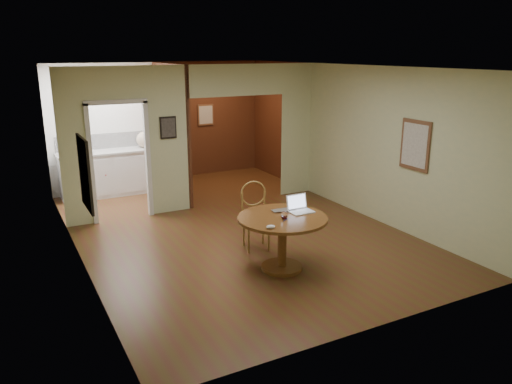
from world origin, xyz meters
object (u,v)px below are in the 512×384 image
closed_laptop (284,211)px  chair (255,211)px  dining_table (282,231)px  open_laptop (299,207)px

closed_laptop → chair: bearing=101.0°
chair → dining_table: bearing=-80.5°
open_laptop → closed_laptop: size_ratio=1.01×
chair → open_laptop: chair is taller
dining_table → closed_laptop: 0.30m
dining_table → open_laptop: bearing=17.4°
dining_table → closed_laptop: closed_laptop is taller
chair → open_laptop: 0.89m
open_laptop → closed_laptop: (-0.21, 0.06, -0.05)m
chair → open_laptop: bearing=-57.8°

